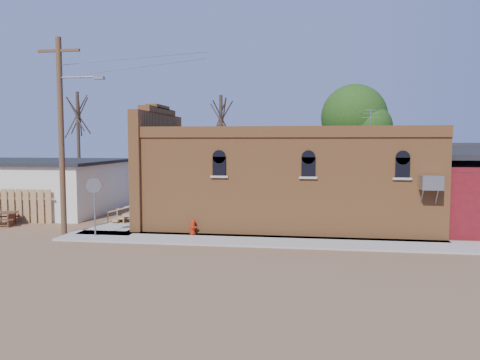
# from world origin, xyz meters

# --- Properties ---
(ground) EXTENTS (120.00, 120.00, 0.00)m
(ground) POSITION_xyz_m (0.00, 0.00, 0.00)
(ground) COLOR brown
(ground) RESTS_ON ground
(sidewalk_south) EXTENTS (19.00, 2.20, 0.08)m
(sidewalk_south) POSITION_xyz_m (1.50, 0.90, 0.04)
(sidewalk_south) COLOR #9E9991
(sidewalk_south) RESTS_ON ground
(sidewalk_west) EXTENTS (2.60, 10.00, 0.08)m
(sidewalk_west) POSITION_xyz_m (-6.30, 6.00, 0.04)
(sidewalk_west) COLOR #9E9991
(sidewalk_west) RESTS_ON ground
(brick_bar) EXTENTS (16.40, 7.97, 6.30)m
(brick_bar) POSITION_xyz_m (1.64, 5.49, 2.34)
(brick_bar) COLOR #B06A35
(brick_bar) RESTS_ON ground
(wood_fence) EXTENTS (5.20, 0.10, 1.80)m
(wood_fence) POSITION_xyz_m (-12.80, 3.80, 0.90)
(wood_fence) COLOR #AC844E
(wood_fence) RESTS_ON ground
(utility_pole) EXTENTS (3.12, 0.26, 9.00)m
(utility_pole) POSITION_xyz_m (-8.14, 1.20, 4.77)
(utility_pole) COLOR #4F391F
(utility_pole) RESTS_ON ground
(tree_bare_near) EXTENTS (2.80, 2.80, 7.65)m
(tree_bare_near) POSITION_xyz_m (-3.00, 13.00, 5.96)
(tree_bare_near) COLOR #4B372B
(tree_bare_near) RESTS_ON ground
(tree_bare_far) EXTENTS (2.80, 2.80, 8.16)m
(tree_bare_far) POSITION_xyz_m (-14.00, 14.00, 6.36)
(tree_bare_far) COLOR #4B372B
(tree_bare_far) RESTS_ON ground
(tree_leafy) EXTENTS (4.40, 4.40, 8.15)m
(tree_leafy) POSITION_xyz_m (6.00, 13.50, 5.93)
(tree_leafy) COLOR #4B372B
(tree_leafy) RESTS_ON ground
(fire_hydrant) EXTENTS (0.39, 0.38, 0.67)m
(fire_hydrant) POSITION_xyz_m (-2.21, 1.80, 0.41)
(fire_hydrant) COLOR #B0210A
(fire_hydrant) RESTS_ON sidewalk_south
(stop_sign) EXTENTS (0.68, 0.33, 2.63)m
(stop_sign) POSITION_xyz_m (-6.46, 0.78, 2.10)
(stop_sign) COLOR gray
(stop_sign) RESTS_ON sidewalk_south
(trash_barrel) EXTENTS (0.56, 0.56, 0.75)m
(trash_barrel) POSITION_xyz_m (-5.30, 2.82, 0.46)
(trash_barrel) COLOR #1B5188
(trash_barrel) RESTS_ON sidewalk_west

